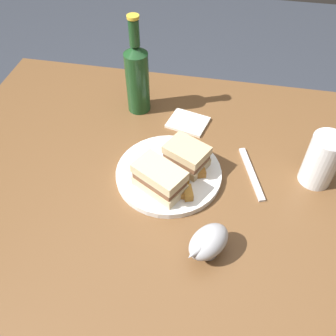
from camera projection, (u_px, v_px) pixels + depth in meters
ground_plane at (168, 298)px, 1.51m from camera, size 6.00×6.00×0.00m
dining_table at (169, 251)px, 1.23m from camera, size 1.25×0.91×0.77m
plate at (167, 174)px, 0.94m from camera, size 0.27×0.27×0.02m
sandwich_half_left at (160, 179)px, 0.87m from camera, size 0.14×0.12×0.07m
sandwich_half_right at (187, 156)px, 0.93m from camera, size 0.13×0.11×0.06m
potato_wedge_front at (180, 179)px, 0.90m from camera, size 0.05×0.03×0.02m
potato_wedge_middle at (188, 193)px, 0.87m from camera, size 0.03×0.04×0.02m
potato_wedge_back at (180, 182)px, 0.90m from camera, size 0.04×0.03×0.01m
potato_wedge_left_edge at (180, 194)px, 0.87m from camera, size 0.06×0.02×0.02m
potato_wedge_right_edge at (200, 170)px, 0.92m from camera, size 0.03×0.05×0.02m
pint_glass at (321, 162)px, 0.89m from camera, size 0.08×0.08×0.14m
gravy_boat at (208, 242)px, 0.76m from camera, size 0.11×0.12×0.07m
cider_bottle at (137, 76)px, 1.05m from camera, size 0.07×0.07×0.29m
napkin at (188, 122)px, 1.08m from camera, size 0.13×0.11×0.01m
fork at (251, 173)px, 0.95m from camera, size 0.07×0.18×0.01m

